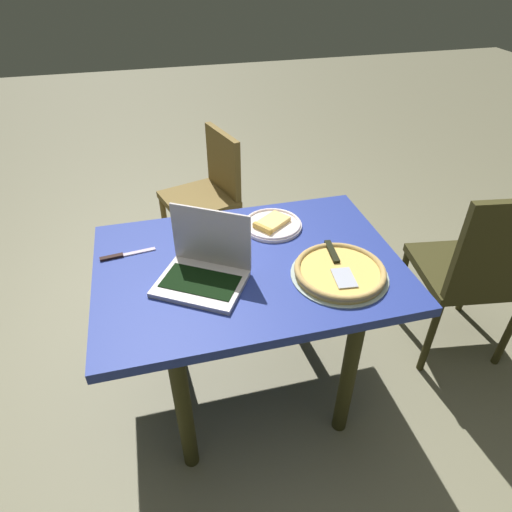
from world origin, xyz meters
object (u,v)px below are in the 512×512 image
dining_table (249,282)px  table_knife (122,255)px  laptop (204,267)px  chair_near (208,191)px  chair_far (478,268)px  pizza_tray (340,272)px  pizza_plate (272,224)px

dining_table → table_knife: bearing=-19.1°
laptop → chair_near: bearing=-99.0°
dining_table → chair_far: size_ratio=1.24×
chair_far → chair_near: bearing=-46.6°
table_knife → chair_near: (-0.46, -0.88, -0.24)m
laptop → table_knife: 0.36m
dining_table → laptop: 0.23m
dining_table → chair_near: (-0.00, -1.04, -0.14)m
pizza_tray → pizza_plate: bearing=-68.6°
chair_near → chair_far: 1.49m
laptop → chair_near: laptop is taller
pizza_plate → chair_far: (-0.87, 0.26, -0.20)m
table_knife → chair_near: bearing=-117.7°
chair_near → laptop: bearing=81.0°
pizza_plate → chair_near: (0.15, -0.82, -0.25)m
table_knife → dining_table: bearing=160.9°
pizza_tray → chair_near: chair_near is taller
pizza_plate → pizza_tray: bearing=111.4°
chair_far → pizza_plate: bearing=-16.8°
pizza_plate → pizza_tray: 0.40m
laptop → chair_far: bearing=-179.6°
laptop → pizza_plate: size_ratio=1.51×
pizza_tray → chair_far: bearing=-171.3°
dining_table → laptop: (0.17, 0.06, 0.15)m
pizza_tray → dining_table: bearing=-27.6°
pizza_tray → table_knife: bearing=-22.6°
dining_table → table_knife: (0.46, -0.16, 0.10)m
pizza_tray → chair_near: size_ratio=0.44×
laptop → chair_near: size_ratio=0.46×
pizza_plate → table_knife: 0.62m
laptop → table_knife: (0.29, -0.22, -0.05)m
dining_table → chair_far: (-1.03, 0.05, -0.09)m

